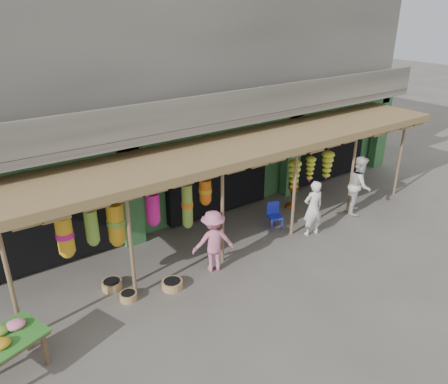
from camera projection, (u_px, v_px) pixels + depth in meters
ground at (261, 241)px, 12.53m from camera, size 80.00×80.00×0.00m
building at (172, 96)px, 14.79m from camera, size 16.40×6.80×7.00m
awning at (240, 150)px, 11.99m from camera, size 14.00×2.70×2.79m
blue_chair at (274, 214)px, 13.10m from camera, size 0.50×0.50×0.82m
basket_left at (112, 285)px, 10.44m from camera, size 0.58×0.58×0.20m
basket_mid at (172, 284)px, 10.46m from camera, size 0.62×0.62×0.19m
basket_right at (128, 296)px, 10.05m from camera, size 0.53×0.53×0.18m
person_front at (313, 208)px, 12.58m from camera, size 0.68×0.52×1.69m
person_right at (359, 185)px, 13.88m from camera, size 1.17×1.14×1.90m
person_vendor at (293, 185)px, 14.26m from camera, size 1.01×0.86×1.62m
person_shopper at (213, 241)px, 10.90m from camera, size 1.21×0.92×1.65m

